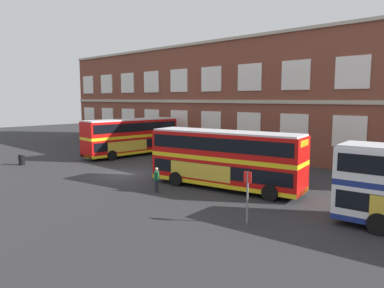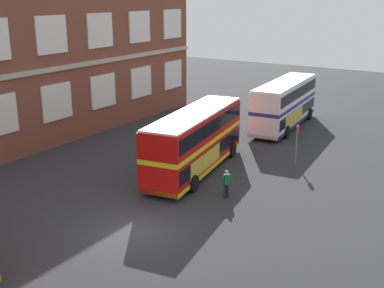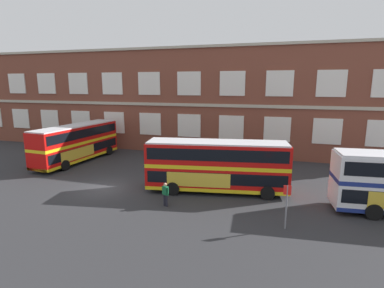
{
  "view_description": "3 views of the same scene",
  "coord_description": "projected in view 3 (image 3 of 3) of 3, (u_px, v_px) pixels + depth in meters",
  "views": [
    {
      "loc": [
        24.2,
        -17.78,
        6.31
      ],
      "look_at": [
        5.93,
        1.99,
        2.91
      ],
      "focal_mm": 33.74,
      "sensor_mm": 36.0,
      "label": 1
    },
    {
      "loc": [
        -17.25,
        -14.59,
        11.48
      ],
      "look_at": [
        7.46,
        1.32,
        2.43
      ],
      "focal_mm": 46.27,
      "sensor_mm": 36.0,
      "label": 2
    },
    {
      "loc": [
        13.78,
        -20.28,
        8.46
      ],
      "look_at": [
        6.19,
        4.61,
        3.21
      ],
      "focal_mm": 28.01,
      "sensor_mm": 36.0,
      "label": 3
    }
  ],
  "objects": [
    {
      "name": "ground_plane",
      "position": [
        117.0,
        181.0,
        26.5
      ],
      "size": [
        120.0,
        120.0,
        0.0
      ],
      "primitive_type": "plane",
      "color": "#2B2B2D"
    },
    {
      "name": "bus_stand_flag",
      "position": [
        287.0,
        203.0,
        17.48
      ],
      "size": [
        0.44,
        0.1,
        2.7
      ],
      "color": "slate",
      "rests_on": "ground"
    },
    {
      "name": "brick_terminal_building",
      "position": [
        162.0,
        100.0,
        40.86
      ],
      "size": [
        56.43,
        8.19,
        12.79
      ],
      "color": "brown",
      "rests_on": "ground"
    },
    {
      "name": "double_decker_near",
      "position": [
        77.0,
        142.0,
        32.83
      ],
      "size": [
        3.44,
        11.15,
        4.07
      ],
      "color": "red",
      "rests_on": "ground"
    },
    {
      "name": "waiting_passenger",
      "position": [
        165.0,
        193.0,
        20.94
      ],
      "size": [
        0.62,
        0.38,
        1.7
      ],
      "color": "black",
      "rests_on": "ground"
    },
    {
      "name": "double_decker_middle",
      "position": [
        217.0,
        165.0,
        23.56
      ],
      "size": [
        11.27,
        4.34,
        4.07
      ],
      "color": "red",
      "rests_on": "ground"
    }
  ]
}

